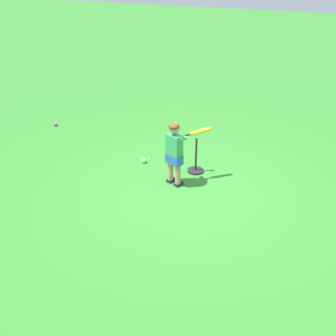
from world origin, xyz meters
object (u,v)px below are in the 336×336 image
object	(u,v)px
child_batter	(176,148)
batting_tee	(196,166)
play_ball_by_bucket	(56,124)
play_ball_midfield	(143,160)

from	to	relation	value
child_batter	batting_tee	world-z (taller)	child_batter
child_batter	batting_tee	size ratio (longest dim) A/B	1.74
child_batter	play_ball_by_bucket	size ratio (longest dim) A/B	14.99
batting_tee	play_ball_midfield	bearing A→B (deg)	0.01
play_ball_midfield	batting_tee	xyz separation A→B (m)	(-0.97, -0.00, 0.06)
child_batter	play_ball_by_bucket	bearing A→B (deg)	-24.05
play_ball_midfield	batting_tee	world-z (taller)	batting_tee
play_ball_midfield	play_ball_by_bucket	bearing A→B (deg)	-21.06
child_batter	batting_tee	xyz separation A→B (m)	(-0.20, -0.49, -0.55)
child_batter	play_ball_midfield	xyz separation A→B (m)	(0.77, -0.49, -0.60)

